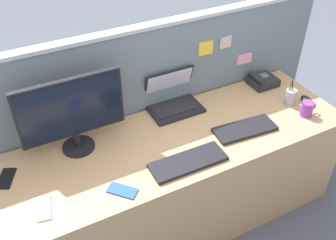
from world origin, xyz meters
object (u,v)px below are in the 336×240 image
at_px(desk_phone, 262,81).
at_px(cell_phone_white_slab, 44,208).
at_px(desktop_monitor, 72,111).
at_px(keyboard_main, 245,129).
at_px(cell_phone_blue_case, 122,191).
at_px(coffee_mug, 307,109).
at_px(laptop, 172,98).
at_px(computer_mouse_right_hand, 307,100).
at_px(keyboard_spare, 188,162).
at_px(pen_cup, 290,97).
at_px(cell_phone_black_slab, 6,178).

height_order(desk_phone, cell_phone_white_slab, desk_phone).
xyz_separation_m(desktop_monitor, keyboard_main, (0.94, -0.32, -0.24)).
xyz_separation_m(cell_phone_blue_case, coffee_mug, (1.28, 0.06, 0.04)).
bearing_deg(keyboard_main, laptop, 127.56).
bearing_deg(coffee_mug, laptop, 146.13).
distance_m(cell_phone_white_slab, coffee_mug, 1.65).
bearing_deg(coffee_mug, keyboard_main, 173.31).
height_order(keyboard_main, computer_mouse_right_hand, computer_mouse_right_hand).
distance_m(keyboard_spare, pen_cup, 0.89).
bearing_deg(laptop, cell_phone_white_slab, -153.78).
bearing_deg(keyboard_main, desktop_monitor, 165.91).
relative_size(desktop_monitor, cell_phone_black_slab, 3.96).
bearing_deg(cell_phone_black_slab, desktop_monitor, 34.65).
xyz_separation_m(keyboard_main, keyboard_spare, (-0.44, -0.09, 0.00)).
xyz_separation_m(keyboard_main, coffee_mug, (0.44, -0.05, 0.04)).
bearing_deg(keyboard_main, cell_phone_white_slab, -173.40).
bearing_deg(computer_mouse_right_hand, coffee_mug, -123.38).
xyz_separation_m(desk_phone, keyboard_spare, (-0.86, -0.45, -0.02)).
bearing_deg(keyboard_spare, computer_mouse_right_hand, 9.27).
bearing_deg(computer_mouse_right_hand, keyboard_spare, -160.54).
bearing_deg(cell_phone_blue_case, cell_phone_white_slab, 126.97).
xyz_separation_m(cell_phone_white_slab, coffee_mug, (1.65, -0.01, 0.04)).
distance_m(keyboard_main, cell_phone_white_slab, 1.22).
bearing_deg(pen_cup, computer_mouse_right_hand, -15.62).
height_order(laptop, keyboard_spare, laptop).
relative_size(pen_cup, coffee_mug, 1.61).
xyz_separation_m(desktop_monitor, pen_cup, (1.36, -0.23, -0.20)).
bearing_deg(keyboard_spare, desktop_monitor, 141.28).
bearing_deg(desk_phone, laptop, 174.48).
height_order(desk_phone, coffee_mug, coffee_mug).
height_order(keyboard_spare, cell_phone_blue_case, keyboard_spare).
bearing_deg(desktop_monitor, keyboard_main, -18.95).
bearing_deg(cell_phone_white_slab, cell_phone_blue_case, 0.69).
distance_m(cell_phone_black_slab, coffee_mug, 1.81).
xyz_separation_m(desktop_monitor, cell_phone_white_slab, (-0.28, -0.36, -0.25)).
height_order(laptop, cell_phone_white_slab, laptop).
xyz_separation_m(keyboard_spare, pen_cup, (0.87, 0.18, 0.04)).
height_order(keyboard_main, pen_cup, pen_cup).
bearing_deg(desktop_monitor, desk_phone, 1.67).
distance_m(keyboard_spare, cell_phone_blue_case, 0.39).
xyz_separation_m(computer_mouse_right_hand, coffee_mug, (-0.11, -0.11, 0.03)).
distance_m(cell_phone_blue_case, cell_phone_white_slab, 0.38).
xyz_separation_m(laptop, desk_phone, (0.69, -0.07, -0.03)).
bearing_deg(laptop, keyboard_spare, -108.28).
bearing_deg(laptop, cell_phone_blue_case, -136.54).
height_order(pen_cup, coffee_mug, pen_cup).
distance_m(laptop, cell_phone_black_slab, 1.09).
xyz_separation_m(desktop_monitor, coffee_mug, (1.37, -0.37, -0.20)).
relative_size(laptop, keyboard_spare, 0.78).
bearing_deg(desk_phone, computer_mouse_right_hand, -66.48).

